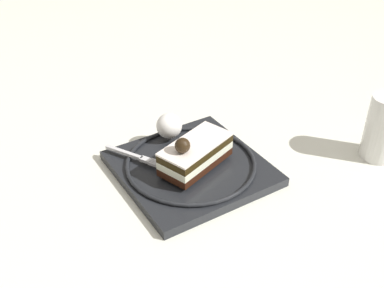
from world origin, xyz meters
The scene contains 6 objects.
ground_plane centered at (0.00, 0.00, 0.00)m, with size 2.40×2.40×0.00m, color silver.
dessert_plate centered at (-0.01, 0.00, 0.01)m, with size 0.25×0.25×0.02m.
cake_slice centered at (-0.03, 0.00, 0.04)m, with size 0.07×0.12×0.06m.
whipped_cream_dollop centered at (0.06, -0.02, 0.04)m, with size 0.04×0.04×0.04m, color white.
fork centered at (0.05, 0.05, 0.02)m, with size 0.11×0.04×0.00m.
drink_glass_near centered at (-0.19, -0.25, 0.05)m, with size 0.06×0.06×0.11m.
Camera 1 is at (-0.43, 0.39, 0.44)m, focal length 43.74 mm.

